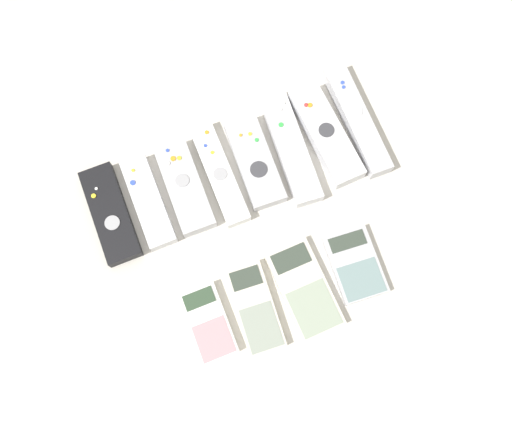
{
  "coord_description": "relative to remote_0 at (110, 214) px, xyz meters",
  "views": [
    {
      "loc": [
        -0.08,
        -0.18,
        0.82
      ],
      "look_at": [
        0.0,
        0.03,
        0.01
      ],
      "focal_mm": 35.0,
      "sensor_mm": 36.0,
      "label": 1
    }
  ],
  "objects": [
    {
      "name": "remote_3",
      "position": [
        0.2,
        0.0,
        -0.0
      ],
      "size": [
        0.04,
        0.19,
        0.02
      ],
      "rotation": [
        0.0,
        0.0,
        0.02
      ],
      "color": "white",
      "rests_on": "ground_plane"
    },
    {
      "name": "remote_4",
      "position": [
        0.26,
        -0.0,
        0.0
      ],
      "size": [
        0.06,
        0.17,
        0.03
      ],
      "rotation": [
        0.0,
        0.0,
        -0.03
      ],
      "color": "#B7B7BC",
      "rests_on": "ground_plane"
    },
    {
      "name": "remote_0",
      "position": [
        0.0,
        0.0,
        0.0
      ],
      "size": [
        0.06,
        0.17,
        0.02
      ],
      "rotation": [
        0.0,
        0.0,
        0.02
      ],
      "color": "black",
      "rests_on": "ground_plane"
    },
    {
      "name": "remote_6",
      "position": [
        0.4,
        0.0,
        0.0
      ],
      "size": [
        0.07,
        0.2,
        0.03
      ],
      "rotation": [
        0.0,
        0.0,
        0.06
      ],
      "color": "silver",
      "rests_on": "ground_plane"
    },
    {
      "name": "remote_5",
      "position": [
        0.33,
        0.0,
        0.0
      ],
      "size": [
        0.06,
        0.22,
        0.03
      ],
      "rotation": [
        0.0,
        0.0,
        -0.06
      ],
      "color": "silver",
      "rests_on": "ground_plane"
    },
    {
      "name": "calculator_0",
      "position": [
        0.09,
        -0.23,
        -0.0
      ],
      "size": [
        0.06,
        0.12,
        0.02
      ],
      "rotation": [
        0.0,
        0.0,
        0.01
      ],
      "color": "silver",
      "rests_on": "ground_plane"
    },
    {
      "name": "remote_2",
      "position": [
        0.13,
        0.0,
        0.0
      ],
      "size": [
        0.06,
        0.17,
        0.03
      ],
      "rotation": [
        0.0,
        0.0,
        -0.0
      ],
      "color": "#B7B7BC",
      "rests_on": "ground_plane"
    },
    {
      "name": "remote_7",
      "position": [
        0.46,
        0.01,
        0.0
      ],
      "size": [
        0.04,
        0.22,
        0.03
      ],
      "rotation": [
        0.0,
        0.0,
        -0.01
      ],
      "color": "#B7B7BC",
      "rests_on": "ground_plane"
    },
    {
      "name": "calculator_1",
      "position": [
        0.17,
        -0.23,
        -0.0
      ],
      "size": [
        0.07,
        0.15,
        0.02
      ],
      "rotation": [
        0.0,
        0.0,
        -0.06
      ],
      "color": "beige",
      "rests_on": "ground_plane"
    },
    {
      "name": "calculator_3",
      "position": [
        0.35,
        -0.23,
        -0.0
      ],
      "size": [
        0.08,
        0.12,
        0.02
      ],
      "rotation": [
        0.0,
        0.0,
        -0.06
      ],
      "color": "#B2B2B7",
      "rests_on": "ground_plane"
    },
    {
      "name": "ground_plane",
      "position": [
        0.23,
        -0.13,
        -0.01
      ],
      "size": [
        3.0,
        3.0,
        0.0
      ],
      "primitive_type": "plane",
      "color": "beige"
    },
    {
      "name": "remote_1",
      "position": [
        0.07,
        -0.0,
        0.0
      ],
      "size": [
        0.05,
        0.17,
        0.02
      ],
      "rotation": [
        0.0,
        0.0,
        0.02
      ],
      "color": "silver",
      "rests_on": "ground_plane"
    },
    {
      "name": "calculator_2",
      "position": [
        0.26,
        -0.23,
        -0.0
      ],
      "size": [
        0.08,
        0.16,
        0.02
      ],
      "rotation": [
        0.0,
        0.0,
        0.04
      ],
      "color": "beige",
      "rests_on": "ground_plane"
    }
  ]
}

